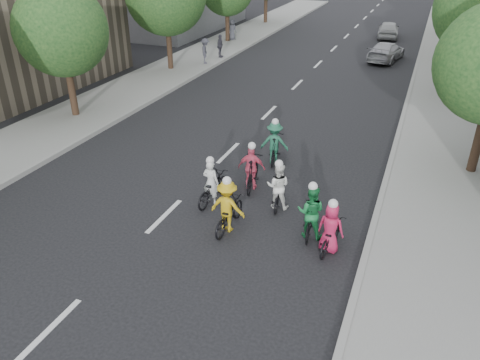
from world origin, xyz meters
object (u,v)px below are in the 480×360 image
Objects in this scene: spectator_1 at (220,46)px; follow_car_trail at (388,30)px; cyclist_6 at (311,215)px; spectator_2 at (232,29)px; cyclist_0 at (228,210)px; cyclist_1 at (275,145)px; cyclist_5 at (212,186)px; follow_car_lead at (386,52)px; cyclist_3 at (278,190)px; cyclist_4 at (330,232)px; spectator_0 at (205,51)px; cyclist_2 at (252,171)px.

follow_car_trail is at bearing -41.47° from spectator_1.
spectator_2 is (-12.40, 23.83, 0.27)m from cyclist_6.
cyclist_0 is 4.80m from cyclist_1.
cyclist_6 is at bearing 172.54° from cyclist_5.
follow_car_lead is at bearing -82.07° from spectator_2.
follow_car_trail is (-0.72, 7.92, 0.06)m from follow_car_lead.
spectator_2 is at bearing 12.86° from spectator_1.
follow_car_lead is (0.91, 20.75, 0.02)m from cyclist_3.
cyclist_4 is 27.58m from spectator_2.
follow_car_trail is 2.46× the size of spectator_0.
follow_car_trail is at bearing -98.28° from cyclist_3.
spectator_2 is at bearing -67.43° from cyclist_6.
cyclist_1 is 3.23m from cyclist_3.
cyclist_6 is (2.53, -2.03, 0.02)m from cyclist_2.
cyclist_2 is (-0.07, -2.19, -0.04)m from cyclist_1.
cyclist_1 is 5.62m from cyclist_4.
follow_car_trail reaches higher than follow_car_lead.
cyclist_0 is 0.44× the size of follow_car_lead.
follow_car_lead is 11.14m from spectator_1.
spectator_0 is (-8.55, 14.17, 0.30)m from cyclist_2.
cyclist_5 is (-0.94, -3.54, -0.14)m from cyclist_1.
cyclist_3 is 20.77m from follow_car_lead.
cyclist_0 is 2.62m from cyclist_2.
cyclist_3 is 17.90m from spectator_0.
cyclist_6 is 0.45× the size of follow_car_trail.
cyclist_5 is at bearing -158.59° from spectator_1.
cyclist_5 is 17.32m from spectator_0.
cyclist_2 is 3.24m from cyclist_6.
cyclist_3 reaches higher than cyclist_4.
cyclist_4 is 22.42m from follow_car_lead.
spectator_1 reaches higher than cyclist_4.
cyclist_1 is at bearing 92.89° from follow_car_lead.
cyclist_5 reaches higher than follow_car_lead.
cyclist_5 is 1.18× the size of spectator_0.
cyclist_0 reaches higher than spectator_2.
spectator_0 is (-9.74, 15.02, 0.36)m from cyclist_3.
spectator_2 reaches higher than cyclist_3.
cyclist_2 is at bearing 78.39° from cyclist_1.
spectator_0 is at bearing -48.16° from cyclist_4.
cyclist_0 is 18.94m from spectator_0.
spectator_0 is at bearing -153.25° from spectator_2.
follow_car_lead is 2.69× the size of spectator_2.
spectator_0 is 1.06× the size of spectator_1.
cyclist_0 reaches higher than spectator_1.
cyclist_3 is (1.19, -0.85, -0.06)m from cyclist_2.
cyclist_0 is 2.01m from cyclist_3.
cyclist_6 is at bearing 87.55° from follow_car_trail.
cyclist_0 is at bearing -176.51° from spectator_0.
cyclist_1 is 14.77m from spectator_0.
cyclist_1 is 1.18× the size of spectator_2.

